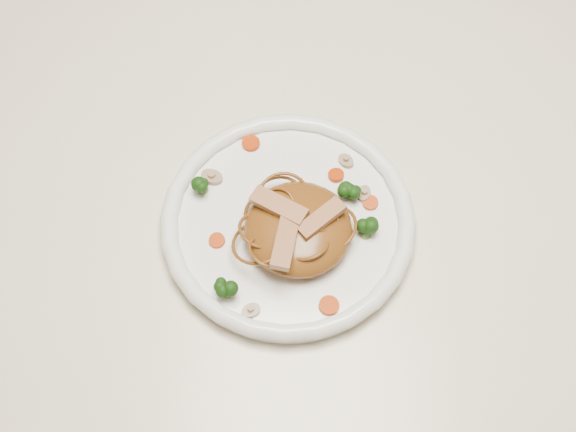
{
  "coord_description": "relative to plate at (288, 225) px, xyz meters",
  "views": [
    {
      "loc": [
        -0.03,
        -0.49,
        1.58
      ],
      "look_at": [
        -0.04,
        -0.06,
        0.78
      ],
      "focal_mm": 50.47,
      "sensor_mm": 36.0,
      "label": 1
    }
  ],
  "objects": [
    {
      "name": "table",
      "position": [
        0.04,
        0.06,
        -0.11
      ],
      "size": [
        1.2,
        0.8,
        0.75
      ],
      "color": "beige",
      "rests_on": "ground"
    },
    {
      "name": "broccoli_2",
      "position": [
        -0.06,
        -0.09,
        0.02
      ],
      "size": [
        0.03,
        0.03,
        0.03
      ],
      "primitive_type": null,
      "rotation": [
        0.0,
        0.0,
        -0.14
      ],
      "color": "#183B0C",
      "rests_on": "plate"
    },
    {
      "name": "noodle_mound",
      "position": [
        0.01,
        -0.02,
        0.03
      ],
      "size": [
        0.16,
        0.16,
        0.04
      ],
      "primitive_type": "ellipsoid",
      "rotation": [
        0.0,
        0.0,
        -0.42
      ],
      "color": "brown",
      "rests_on": "plate"
    },
    {
      "name": "chicken_a",
      "position": [
        0.04,
        -0.02,
        0.05
      ],
      "size": [
        0.06,
        0.05,
        0.01
      ],
      "primitive_type": "cube",
      "rotation": [
        0.0,
        0.0,
        0.73
      ],
      "color": "tan",
      "rests_on": "noodle_mound"
    },
    {
      "name": "chicken_c",
      "position": [
        -0.0,
        -0.05,
        0.05
      ],
      "size": [
        0.03,
        0.07,
        0.01
      ],
      "primitive_type": "cube",
      "rotation": [
        0.0,
        0.0,
        4.56
      ],
      "color": "tan",
      "rests_on": "noodle_mound"
    },
    {
      "name": "carrot_2",
      "position": [
        0.09,
        0.03,
        0.01
      ],
      "size": [
        0.02,
        0.02,
        0.0
      ],
      "primitive_type": "cylinder",
      "rotation": [
        0.0,
        0.0,
        -0.12
      ],
      "color": "#C23707",
      "rests_on": "plate"
    },
    {
      "name": "ground",
      "position": [
        0.04,
        0.06,
        -0.76
      ],
      "size": [
        4.0,
        4.0,
        0.0
      ],
      "primitive_type": "plane",
      "color": "brown",
      "rests_on": "ground"
    },
    {
      "name": "carrot_3",
      "position": [
        -0.05,
        0.1,
        0.01
      ],
      "size": [
        0.02,
        0.02,
        0.0
      ],
      "primitive_type": "cylinder",
      "rotation": [
        0.0,
        0.0,
        -0.04
      ],
      "color": "#C23707",
      "rests_on": "plate"
    },
    {
      "name": "carrot_0",
      "position": [
        0.05,
        0.06,
        0.01
      ],
      "size": [
        0.02,
        0.02,
        0.0
      ],
      "primitive_type": "cylinder",
      "rotation": [
        0.0,
        0.0,
        0.16
      ],
      "color": "#C23707",
      "rests_on": "plate"
    },
    {
      "name": "broccoli_0",
      "position": [
        0.07,
        0.04,
        0.02
      ],
      "size": [
        0.03,
        0.03,
        0.03
      ],
      "primitive_type": null,
      "rotation": [
        0.0,
        0.0,
        0.33
      ],
      "color": "#183B0C",
      "rests_on": "plate"
    },
    {
      "name": "mushroom_1",
      "position": [
        0.09,
        0.04,
        0.01
      ],
      "size": [
        0.02,
        0.02,
        0.01
      ],
      "primitive_type": "cylinder",
      "rotation": [
        0.0,
        0.0,
        1.41
      ],
      "color": "tan",
      "rests_on": "plate"
    },
    {
      "name": "broccoli_1",
      "position": [
        -0.1,
        0.04,
        0.02
      ],
      "size": [
        0.02,
        0.02,
        0.03
      ],
      "primitive_type": null,
      "rotation": [
        0.0,
        0.0,
        0.04
      ],
      "color": "#183B0C",
      "rests_on": "plate"
    },
    {
      "name": "mushroom_2",
      "position": [
        -0.09,
        0.05,
        0.01
      ],
      "size": [
        0.03,
        0.03,
        0.01
      ],
      "primitive_type": "cylinder",
      "rotation": [
        0.0,
        0.0,
        -0.37
      ],
      "color": "tan",
      "rests_on": "plate"
    },
    {
      "name": "chicken_b",
      "position": [
        -0.01,
        -0.0,
        0.05
      ],
      "size": [
        0.07,
        0.05,
        0.01
      ],
      "primitive_type": "cube",
      "rotation": [
        0.0,
        0.0,
        2.63
      ],
      "color": "tan",
      "rests_on": "noodle_mound"
    },
    {
      "name": "carrot_1",
      "position": [
        -0.08,
        -0.03,
        0.01
      ],
      "size": [
        0.02,
        0.02,
        0.0
      ],
      "primitive_type": "cylinder",
      "rotation": [
        0.0,
        0.0,
        -0.21
      ],
      "color": "#C23707",
      "rests_on": "plate"
    },
    {
      "name": "mushroom_3",
      "position": [
        0.07,
        0.08,
        0.01
      ],
      "size": [
        0.03,
        0.03,
        0.01
      ],
      "primitive_type": "cylinder",
      "rotation": [
        0.0,
        0.0,
        2.3
      ],
      "color": "tan",
      "rests_on": "plate"
    },
    {
      "name": "carrot_4",
      "position": [
        0.05,
        -0.1,
        0.01
      ],
      "size": [
        0.02,
        0.02,
        0.0
      ],
      "primitive_type": "cylinder",
      "rotation": [
        0.0,
        0.0,
        -0.11
      ],
      "color": "#C23707",
      "rests_on": "plate"
    },
    {
      "name": "plate",
      "position": [
        0.0,
        0.0,
        0.0
      ],
      "size": [
        0.38,
        0.38,
        0.02
      ],
      "primitive_type": "cylinder",
      "rotation": [
        0.0,
        0.0,
        -0.41
      ],
      "color": "white",
      "rests_on": "table"
    },
    {
      "name": "mushroom_0",
      "position": [
        -0.04,
        -0.11,
        0.01
      ],
      "size": [
        0.03,
        0.03,
        0.01
      ],
      "primitive_type": "cylinder",
      "rotation": [
        0.0,
        0.0,
        0.42
      ],
      "color": "tan",
      "rests_on": "plate"
    },
    {
      "name": "broccoli_3",
      "position": [
        0.09,
        -0.01,
        0.02
      ],
      "size": [
        0.03,
        0.03,
        0.03
      ],
      "primitive_type": null,
      "rotation": [
        0.0,
        0.0,
        -0.09
      ],
      "color": "#183B0C",
      "rests_on": "plate"
    }
  ]
}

